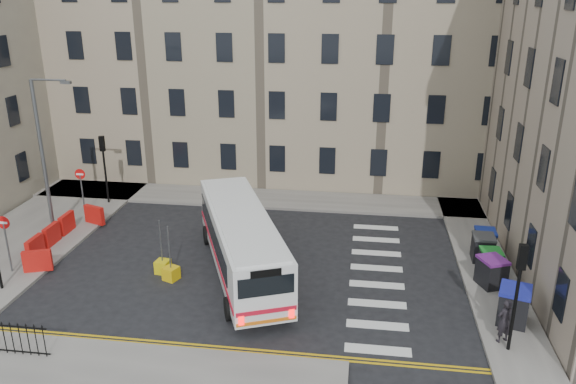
% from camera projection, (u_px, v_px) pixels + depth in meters
% --- Properties ---
extents(ground, '(120.00, 120.00, 0.00)m').
position_uv_depth(ground, '(291.00, 266.00, 26.34)').
color(ground, black).
rests_on(ground, ground).
extents(pavement_north, '(36.00, 3.20, 0.15)m').
position_uv_depth(pavement_north, '(214.00, 196.00, 35.11)').
color(pavement_north, slate).
rests_on(pavement_north, ground).
extents(pavement_east, '(2.40, 26.00, 0.15)m').
position_uv_depth(pavement_east, '(474.00, 241.00, 28.85)').
color(pavement_east, slate).
rests_on(pavement_east, ground).
extents(pavement_west, '(6.00, 22.00, 0.15)m').
position_uv_depth(pavement_west, '(26.00, 239.00, 29.08)').
color(pavement_west, slate).
rests_on(pavement_west, ground).
extents(terrace_north, '(38.30, 10.80, 17.20)m').
position_uv_depth(terrace_north, '(221.00, 45.00, 38.77)').
color(terrace_north, gray).
rests_on(terrace_north, ground).
extents(traffic_light_east, '(0.28, 0.22, 4.10)m').
position_uv_depth(traffic_light_east, '(519.00, 282.00, 19.11)').
color(traffic_light_east, black).
rests_on(traffic_light_east, pavement_east).
extents(traffic_light_nw, '(0.28, 0.22, 4.10)m').
position_uv_depth(traffic_light_nw, '(104.00, 159.00, 32.99)').
color(traffic_light_nw, black).
rests_on(traffic_light_nw, pavement_west).
extents(streetlamp, '(0.50, 0.22, 8.14)m').
position_uv_depth(streetlamp, '(42.00, 155.00, 28.44)').
color(streetlamp, '#595B5E').
rests_on(streetlamp, pavement_west).
extents(no_entry_north, '(0.60, 0.08, 3.00)m').
position_uv_depth(no_entry_north, '(81.00, 182.00, 31.47)').
color(no_entry_north, '#595B5E').
rests_on(no_entry_north, pavement_west).
extents(no_entry_south, '(0.60, 0.08, 3.00)m').
position_uv_depth(no_entry_south, '(5.00, 232.00, 24.94)').
color(no_entry_south, '#595B5E').
rests_on(no_entry_south, pavement_west).
extents(roadworks_barriers, '(1.66, 6.26, 1.00)m').
position_uv_depth(roadworks_barriers, '(58.00, 235.00, 28.14)').
color(roadworks_barriers, red).
rests_on(roadworks_barriers, pavement_west).
extents(bus, '(6.23, 10.60, 2.86)m').
position_uv_depth(bus, '(241.00, 240.00, 25.22)').
color(bus, silver).
rests_on(bus, ground).
extents(wheelie_bin_a, '(1.45, 1.57, 1.43)m').
position_uv_depth(wheelie_bin_a, '(514.00, 305.00, 21.47)').
color(wheelie_bin_a, black).
rests_on(wheelie_bin_a, pavement_east).
extents(wheelie_bin_b, '(1.38, 1.46, 1.28)m').
position_uv_depth(wheelie_bin_b, '(492.00, 272.00, 24.16)').
color(wheelie_bin_b, black).
rests_on(wheelie_bin_b, pavement_east).
extents(wheelie_bin_c, '(0.95, 1.08, 1.14)m').
position_uv_depth(wheelie_bin_c, '(490.00, 262.00, 25.20)').
color(wheelie_bin_c, black).
rests_on(wheelie_bin_c, pavement_east).
extents(wheelie_bin_d, '(1.03, 1.17, 1.26)m').
position_uv_depth(wheelie_bin_d, '(483.00, 248.00, 26.46)').
color(wheelie_bin_d, black).
rests_on(wheelie_bin_d, pavement_east).
extents(wheelie_bin_e, '(1.01, 1.15, 1.22)m').
position_uv_depth(wheelie_bin_e, '(485.00, 242.00, 27.11)').
color(wheelie_bin_e, black).
rests_on(wheelie_bin_e, pavement_east).
extents(pedestrian, '(0.74, 0.66, 1.70)m').
position_uv_depth(pedestrian, '(504.00, 321.00, 20.20)').
color(pedestrian, black).
rests_on(pedestrian, pavement_east).
extents(bollard_yellow, '(0.78, 0.78, 0.60)m').
position_uv_depth(bollard_yellow, '(171.00, 273.00, 25.07)').
color(bollard_yellow, gold).
rests_on(bollard_yellow, ground).
extents(bollard_chevron, '(0.67, 0.67, 0.60)m').
position_uv_depth(bollard_chevron, '(163.00, 267.00, 25.68)').
color(bollard_chevron, '#CEBA0C').
rests_on(bollard_chevron, ground).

